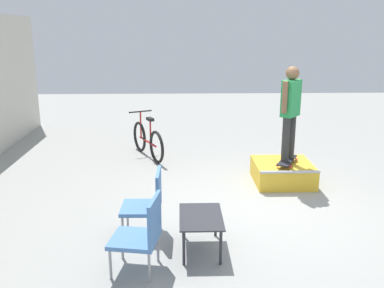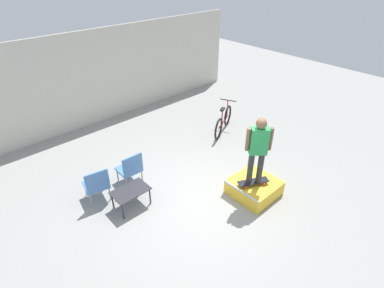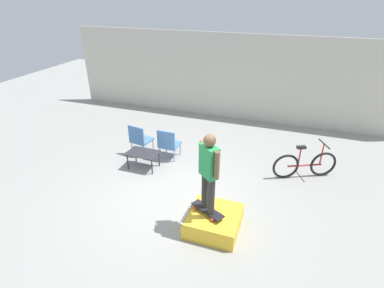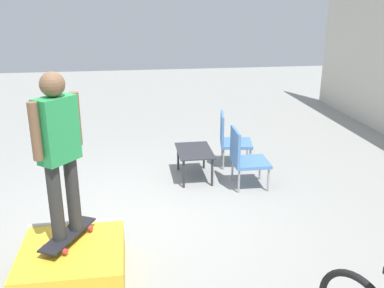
% 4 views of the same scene
% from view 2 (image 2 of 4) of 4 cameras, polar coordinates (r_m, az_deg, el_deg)
% --- Properties ---
extents(ground_plane, '(24.00, 24.00, 0.00)m').
position_cam_2_polar(ground_plane, '(7.10, 1.42, -10.87)').
color(ground_plane, gray).
extents(house_wall_back, '(12.00, 0.06, 3.00)m').
position_cam_2_polar(house_wall_back, '(10.18, -19.38, 11.30)').
color(house_wall_back, beige).
rests_on(house_wall_back, ground_plane).
extents(skate_ramp_box, '(1.04, 1.01, 0.39)m').
position_cam_2_polar(skate_ramp_box, '(7.34, 11.72, -8.10)').
color(skate_ramp_box, gold).
rests_on(skate_ramp_box, ground_plane).
extents(skateboard_on_ramp, '(0.74, 0.51, 0.07)m').
position_cam_2_polar(skateboard_on_ramp, '(7.07, 11.59, -7.05)').
color(skateboard_on_ramp, black).
rests_on(skateboard_on_ramp, skate_ramp_box).
extents(person_skater, '(0.46, 0.40, 1.62)m').
position_cam_2_polar(person_skater, '(6.51, 12.50, -0.49)').
color(person_skater, '#2D2D2D').
rests_on(person_skater, skateboard_on_ramp).
extents(coffee_table, '(0.81, 0.53, 0.46)m').
position_cam_2_polar(coffee_table, '(6.87, -11.61, -9.05)').
color(coffee_table, '#2D2D33').
rests_on(coffee_table, ground_plane).
extents(patio_chair_left, '(0.60, 0.60, 0.90)m').
position_cam_2_polar(patio_chair_left, '(7.16, -17.70, -7.23)').
color(patio_chair_left, '#99999E').
rests_on(patio_chair_left, ground_plane).
extents(patio_chair_right, '(0.53, 0.53, 0.90)m').
position_cam_2_polar(patio_chair_right, '(7.44, -11.65, -4.47)').
color(patio_chair_right, '#99999E').
rests_on(patio_chair_right, ground_plane).
extents(bicycle, '(1.53, 0.80, 0.95)m').
position_cam_2_polar(bicycle, '(9.62, 5.99, 4.34)').
color(bicycle, black).
rests_on(bicycle, ground_plane).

